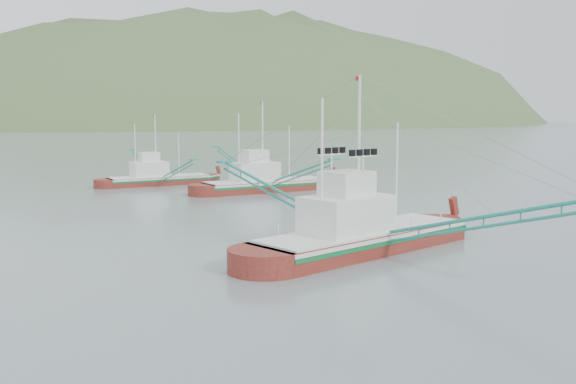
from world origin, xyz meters
TOP-DOWN VIEW (x-y plane):
  - ground at (0.00, 0.00)m, footprint 1200.00×1200.00m
  - main_boat at (1.99, 1.16)m, footprint 15.61×27.34m
  - bg_boat_far at (5.99, 42.13)m, footprint 12.07×21.53m
  - bg_boat_right at (12.95, 29.90)m, footprint 14.03×25.08m
  - headland_right at (240.00, 430.00)m, footprint 684.00×432.00m

SIDE VIEW (x-z plane):
  - ground at x=0.00m, z-range 0.00..0.00m
  - headland_right at x=240.00m, z-range -153.00..153.00m
  - bg_boat_far at x=5.99m, z-range -3.16..5.56m
  - bg_boat_right at x=12.95m, z-range -3.68..6.47m
  - main_boat at x=1.99m, z-range -3.73..7.40m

